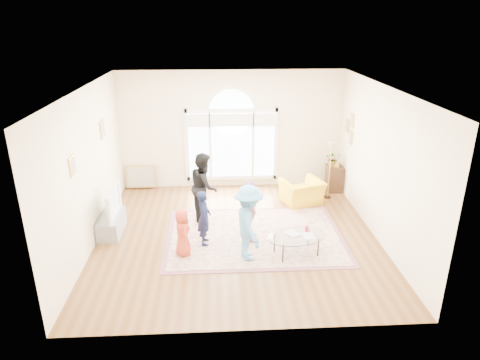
{
  "coord_description": "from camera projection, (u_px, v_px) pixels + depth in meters",
  "views": [
    {
      "loc": [
        -0.4,
        -8.25,
        4.51
      ],
      "look_at": [
        0.08,
        0.3,
        1.2
      ],
      "focal_mm": 32.0,
      "sensor_mm": 36.0,
      "label": 1
    }
  ],
  "objects": [
    {
      "name": "child_red",
      "position": [
        183.0,
        232.0,
        8.42
      ],
      "size": [
        0.44,
        0.55,
        0.97
      ],
      "primitive_type": "imported",
      "rotation": [
        0.0,
        0.0,
        1.87
      ],
      "color": "#BD3E27",
      "rests_on": "area_rug"
    },
    {
      "name": "television",
      "position": [
        109.0,
        203.0,
        9.2
      ],
      "size": [
        0.17,
        1.09,
        0.63
      ],
      "color": "black",
      "rests_on": "tv_console"
    },
    {
      "name": "ground",
      "position": [
        237.0,
        236.0,
        9.33
      ],
      "size": [
        6.0,
        6.0,
        0.0
      ],
      "primitive_type": "plane",
      "color": "brown",
      "rests_on": "ground"
    },
    {
      "name": "floor_lamp",
      "position": [
        331.0,
        151.0,
        10.85
      ],
      "size": [
        0.27,
        0.27,
        1.51
      ],
      "color": "black",
      "rests_on": "ground"
    },
    {
      "name": "rug_border",
      "position": [
        255.0,
        236.0,
        9.32
      ],
      "size": [
        3.8,
        2.8,
        0.01
      ],
      "primitive_type": "cube",
      "color": "#844C5A",
      "rests_on": "ground"
    },
    {
      "name": "room_shell",
      "position": [
        232.0,
        133.0,
        11.4
      ],
      "size": [
        6.0,
        6.0,
        6.0
      ],
      "color": "#F7E6C1",
      "rests_on": "ground"
    },
    {
      "name": "potted_plant",
      "position": [
        333.0,
        159.0,
        11.42
      ],
      "size": [
        0.44,
        0.4,
        0.44
      ],
      "primitive_type": "imported",
      "rotation": [
        0.0,
        0.0,
        -0.15
      ],
      "color": "#33722D",
      "rests_on": "plant_pedestal"
    },
    {
      "name": "armchair",
      "position": [
        302.0,
        192.0,
        10.85
      ],
      "size": [
        1.17,
        1.09,
        0.62
      ],
      "primitive_type": "imported",
      "rotation": [
        0.0,
        0.0,
        3.46
      ],
      "color": "yellow",
      "rests_on": "ground"
    },
    {
      "name": "area_rug",
      "position": [
        255.0,
        236.0,
        9.32
      ],
      "size": [
        3.6,
        2.6,
        0.02
      ],
      "primitive_type": "cube",
      "color": "#C6BA95",
      "rests_on": "ground"
    },
    {
      "name": "child_navy",
      "position": [
        204.0,
        218.0,
        8.8
      ],
      "size": [
        0.29,
        0.43,
        1.18
      ],
      "primitive_type": "imported",
      "rotation": [
        0.0,
        0.0,
        1.57
      ],
      "color": "#121835",
      "rests_on": "area_rug"
    },
    {
      "name": "tv_console",
      "position": [
        112.0,
        224.0,
        9.39
      ],
      "size": [
        0.45,
        1.0,
        0.42
      ],
      "primitive_type": "cube",
      "color": "gray",
      "rests_on": "ground"
    },
    {
      "name": "coffee_table",
      "position": [
        297.0,
        237.0,
        8.48
      ],
      "size": [
        1.34,
        1.04,
        0.54
      ],
      "rotation": [
        0.0,
        0.0,
        0.26
      ],
      "color": "silver",
      "rests_on": "ground"
    },
    {
      "name": "leaning_picture",
      "position": [
        142.0,
        188.0,
        11.9
      ],
      "size": [
        0.8,
        0.14,
        0.62
      ],
      "primitive_type": "cube",
      "rotation": [
        -0.14,
        0.0,
        0.0
      ],
      "color": "tan",
      "rests_on": "ground"
    },
    {
      "name": "child_pink",
      "position": [
        249.0,
        211.0,
        8.89
      ],
      "size": [
        0.36,
        0.81,
        1.37
      ],
      "primitive_type": "imported",
      "rotation": [
        0.0,
        0.0,
        1.54
      ],
      "color": "#D99CB2",
      "rests_on": "area_rug"
    },
    {
      "name": "child_blue",
      "position": [
        249.0,
        223.0,
        8.19
      ],
      "size": [
        0.75,
        1.08,
        1.53
      ],
      "primitive_type": "imported",
      "rotation": [
        0.0,
        0.0,
        1.76
      ],
      "color": "#569AD4",
      "rests_on": "area_rug"
    },
    {
      "name": "plant_pedestal",
      "position": [
        332.0,
        179.0,
        11.62
      ],
      "size": [
        0.2,
        0.2,
        0.7
      ],
      "primitive_type": "cylinder",
      "color": "white",
      "rests_on": "ground"
    },
    {
      "name": "side_cabinet",
      "position": [
        334.0,
        178.0,
        11.66
      ],
      "size": [
        0.4,
        0.5,
        0.7
      ],
      "primitive_type": "cube",
      "color": "black",
      "rests_on": "ground"
    },
    {
      "name": "child_black",
      "position": [
        204.0,
        186.0,
        9.87
      ],
      "size": [
        0.61,
        0.78,
        1.59
      ],
      "primitive_type": "imported",
      "rotation": [
        0.0,
        0.0,
        1.59
      ],
      "color": "black",
      "rests_on": "area_rug"
    }
  ]
}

